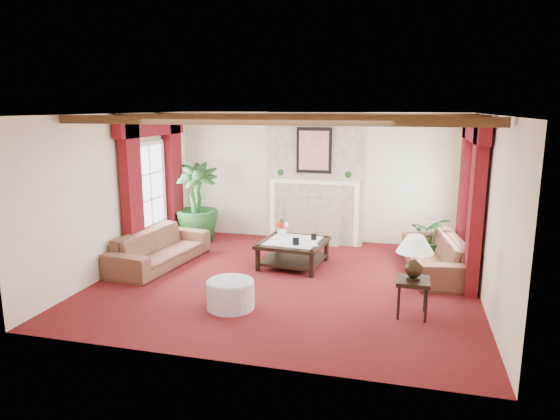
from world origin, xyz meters
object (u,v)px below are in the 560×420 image
(sofa_left, at_px, (160,242))
(sofa_right, at_px, (435,249))
(ottoman, at_px, (231,295))
(potted_palm, at_px, (197,220))
(side_table, at_px, (412,297))
(coffee_table, at_px, (293,253))

(sofa_left, distance_m, sofa_right, 4.85)
(sofa_right, xyz_separation_m, ottoman, (-2.87, -2.36, -0.22))
(potted_palm, bearing_deg, side_table, -32.95)
(coffee_table, height_order, side_table, side_table)
(sofa_right, xyz_separation_m, coffee_table, (-2.44, -0.27, -0.19))
(sofa_right, distance_m, coffee_table, 2.47)
(side_table, distance_m, ottoman, 2.52)
(potted_palm, distance_m, side_table, 5.29)
(sofa_left, distance_m, potted_palm, 1.70)
(sofa_left, bearing_deg, coffee_table, -69.29)
(sofa_left, relative_size, ottoman, 3.28)
(coffee_table, relative_size, ottoman, 1.65)
(coffee_table, bearing_deg, sofa_right, 11.56)
(sofa_right, bearing_deg, side_table, -18.85)
(sofa_right, height_order, ottoman, sofa_right)
(sofa_right, relative_size, ottoman, 3.29)
(coffee_table, bearing_deg, potted_palm, 159.50)
(sofa_left, distance_m, coffee_table, 2.41)
(coffee_table, bearing_deg, sofa_left, -161.32)
(sofa_left, relative_size, sofa_right, 1.00)
(potted_palm, xyz_separation_m, ottoman, (1.94, -3.25, -0.27))
(sofa_right, relative_size, coffee_table, 1.99)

